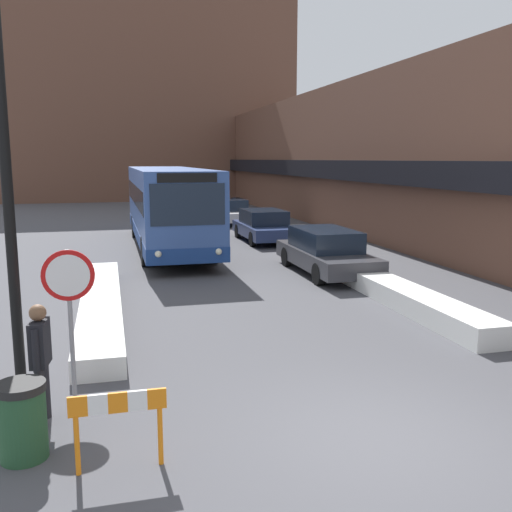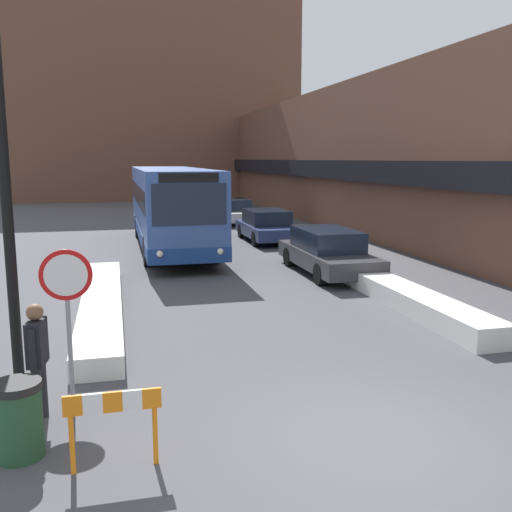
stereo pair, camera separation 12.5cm
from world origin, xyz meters
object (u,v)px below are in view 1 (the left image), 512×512
at_px(construction_barricade, 118,415).
at_px(street_lamp, 21,107).
at_px(parked_car_back, 230,211).
at_px(trash_bin, 22,421).
at_px(stop_sign, 69,291).
at_px(parked_car_front, 326,251).
at_px(parked_car_middle, 264,225).
at_px(pedestrian, 40,352).
at_px(city_bus, 168,206).

bearing_deg(construction_barricade, street_lamp, 114.37).
height_order(parked_car_back, trash_bin, parked_car_back).
distance_m(parked_car_back, trash_bin, 25.46).
bearing_deg(stop_sign, trash_bin, -105.58).
distance_m(street_lamp, trash_bin, 4.29).
distance_m(parked_car_front, construction_barricade, 12.11).
height_order(parked_car_front, parked_car_middle, parked_car_front).
xyz_separation_m(pedestrian, trash_bin, (-0.13, -0.95, -0.52)).
xyz_separation_m(parked_car_middle, construction_barricade, (-6.52, -17.56, -0.02)).
relative_size(parked_car_middle, stop_sign, 1.95).
bearing_deg(street_lamp, parked_car_back, 71.06).
relative_size(parked_car_front, parked_car_middle, 1.11).
distance_m(street_lamp, construction_barricade, 4.56).
height_order(stop_sign, pedestrian, stop_sign).
height_order(parked_car_front, stop_sign, stop_sign).
height_order(stop_sign, street_lamp, street_lamp).
height_order(parked_car_back, construction_barricade, parked_car_back).
distance_m(street_lamp, pedestrian, 3.45).
relative_size(parked_car_middle, parked_car_back, 0.99).
xyz_separation_m(parked_car_front, trash_bin, (-7.63, -9.66, -0.23)).
height_order(stop_sign, trash_bin, stop_sign).
relative_size(city_bus, pedestrian, 7.32).
relative_size(city_bus, construction_barricade, 11.05).
bearing_deg(parked_car_front, parked_car_middle, 90.00).
distance_m(city_bus, trash_bin, 16.37).
relative_size(city_bus, parked_car_middle, 2.76).
distance_m(city_bus, parked_car_back, 9.40).
bearing_deg(city_bus, trash_bin, -101.90).
bearing_deg(stop_sign, street_lamp, 155.59).
relative_size(parked_car_front, trash_bin, 5.13).
bearing_deg(parked_car_back, pedestrian, -107.80).
relative_size(stop_sign, pedestrian, 1.36).
bearing_deg(parked_car_front, pedestrian, -130.71).
xyz_separation_m(parked_car_front, parked_car_middle, (0.00, 7.36, -0.01)).
relative_size(parked_car_back, trash_bin, 4.67).
distance_m(parked_car_front, pedestrian, 11.50).
bearing_deg(parked_car_back, parked_car_middle, -90.00).
height_order(pedestrian, trash_bin, pedestrian).
distance_m(stop_sign, trash_bin, 2.14).
relative_size(parked_car_middle, trash_bin, 4.64).
height_order(parked_car_front, trash_bin, parked_car_front).
bearing_deg(city_bus, construction_barricade, -97.77).
distance_m(stop_sign, street_lamp, 2.71).
bearing_deg(parked_car_middle, city_bus, -166.29).
xyz_separation_m(parked_car_middle, parked_car_back, (0.00, 7.28, -0.01)).
height_order(parked_car_front, street_lamp, street_lamp).
bearing_deg(parked_car_front, parked_car_back, 90.00).
bearing_deg(parked_car_back, city_bus, -117.13).
height_order(city_bus, street_lamp, street_lamp).
bearing_deg(construction_barricade, trash_bin, 153.80).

